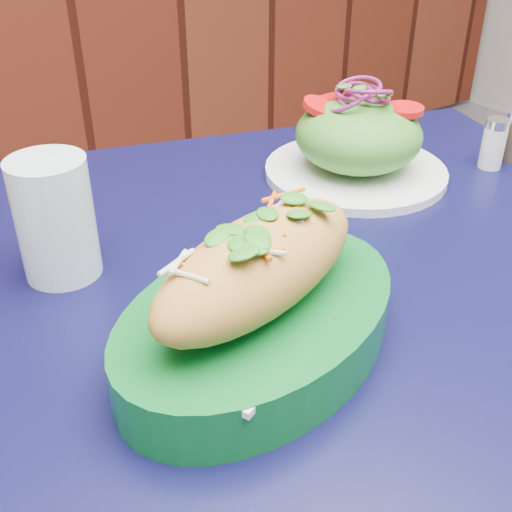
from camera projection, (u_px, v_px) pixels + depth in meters
cafe_table at (326, 333)px, 0.72m from camera, size 0.99×0.99×0.75m
banh_mi_basket at (259, 303)px, 0.53m from camera, size 0.33×0.27×0.13m
salad_plate at (358, 141)px, 0.84m from camera, size 0.24×0.24×0.13m
water_glass at (55, 219)px, 0.63m from camera, size 0.08×0.08×0.13m
salt_shaker at (494, 143)px, 0.87m from camera, size 0.03×0.03×0.07m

